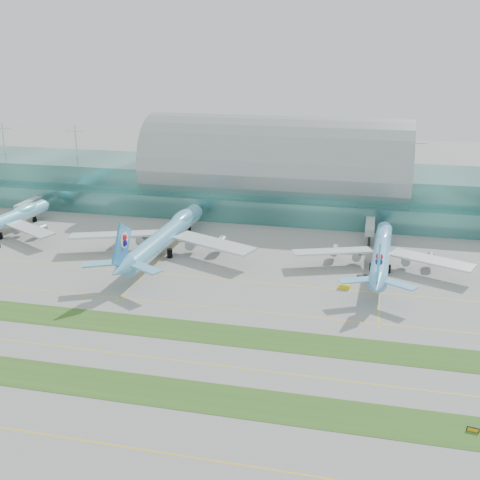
% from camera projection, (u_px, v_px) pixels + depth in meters
% --- Properties ---
extents(ground, '(700.00, 700.00, 0.00)m').
position_uv_depth(ground, '(194.00, 335.00, 162.42)').
color(ground, gray).
rests_on(ground, ground).
extents(terminal, '(340.00, 69.10, 36.00)m').
position_uv_depth(terminal, '(276.00, 179.00, 276.75)').
color(terminal, '#3D7A75').
rests_on(terminal, ground).
extents(grass_strip_near, '(420.00, 12.00, 0.08)m').
position_uv_depth(grass_strip_near, '(158.00, 391.00, 136.56)').
color(grass_strip_near, '#2D591E').
rests_on(grass_strip_near, ground).
extents(grass_strip_far, '(420.00, 12.00, 0.08)m').
position_uv_depth(grass_strip_far, '(197.00, 331.00, 164.25)').
color(grass_strip_far, '#2D591E').
rests_on(grass_strip_far, ground).
extents(taxiline_a, '(420.00, 0.35, 0.01)m').
position_uv_depth(taxiline_a, '(122.00, 447.00, 118.11)').
color(taxiline_a, yellow).
rests_on(taxiline_a, ground).
extents(taxiline_b, '(420.00, 0.35, 0.01)m').
position_uv_depth(taxiline_b, '(178.00, 361.00, 149.49)').
color(taxiline_b, yellow).
rests_on(taxiline_b, ground).
extents(taxiline_c, '(420.00, 0.35, 0.01)m').
position_uv_depth(taxiline_c, '(212.00, 307.00, 179.03)').
color(taxiline_c, yellow).
rests_on(taxiline_c, ground).
extents(taxiline_d, '(420.00, 0.35, 0.01)m').
position_uv_depth(taxiline_d, '(230.00, 280.00, 199.34)').
color(taxiline_d, yellow).
rests_on(taxiline_d, ground).
extents(airliner_a, '(59.19, 67.62, 18.62)m').
position_uv_depth(airliner_a, '(0.00, 222.00, 242.02)').
color(airliner_a, '#6ED5F2').
rests_on(airliner_a, ground).
extents(airliner_b, '(72.16, 81.86, 22.54)m').
position_uv_depth(airliner_b, '(166.00, 235.00, 222.45)').
color(airliner_b, '#62B2D8').
rests_on(airliner_b, ground).
extents(airliner_c, '(61.68, 70.00, 19.27)m').
position_uv_depth(airliner_c, '(381.00, 252.00, 207.87)').
color(airliner_c, '#70BBF8').
rests_on(airliner_c, ground).
extents(gse_c, '(4.21, 2.73, 1.72)m').
position_uv_depth(gse_c, '(141.00, 259.00, 215.95)').
color(gse_c, black).
rests_on(gse_c, ground).
extents(gse_d, '(3.42, 2.46, 1.60)m').
position_uv_depth(gse_d, '(127.00, 267.00, 208.36)').
color(gse_d, black).
rests_on(gse_d, ground).
extents(gse_e, '(3.62, 2.44, 1.49)m').
position_uv_depth(gse_e, '(344.00, 286.00, 192.27)').
color(gse_e, yellow).
rests_on(gse_e, ground).
extents(gse_f, '(3.83, 2.81, 1.39)m').
position_uv_depth(gse_f, '(362.00, 277.00, 199.63)').
color(gse_f, black).
rests_on(gse_f, ground).
extents(taxiway_sign_east, '(2.50, 0.66, 1.06)m').
position_uv_depth(taxiway_sign_east, '(473.00, 430.00, 122.40)').
color(taxiway_sign_east, black).
rests_on(taxiway_sign_east, ground).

